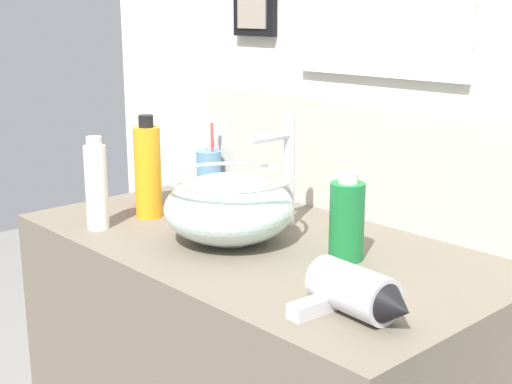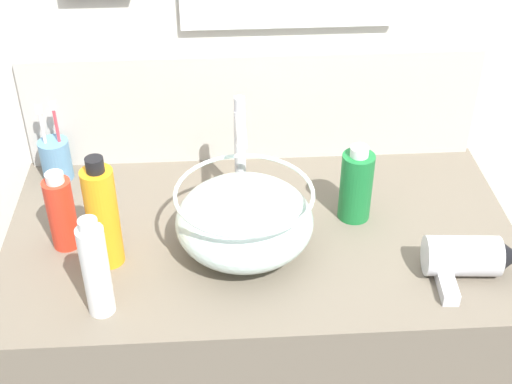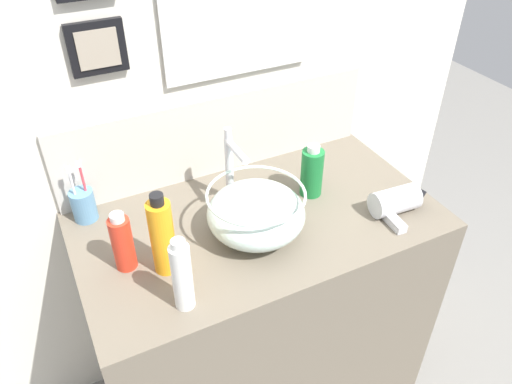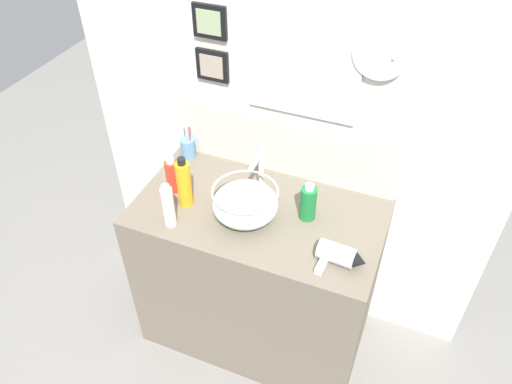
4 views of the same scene
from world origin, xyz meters
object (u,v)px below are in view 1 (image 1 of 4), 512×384
(hair_drier, at_px, (358,294))
(shampoo_bottle, at_px, (146,173))
(glass_bowl_sink, at_px, (229,207))
(spray_bottle, at_px, (347,220))
(toothbrush_cup, at_px, (209,167))
(faucet, at_px, (284,163))
(lotion_bottle, at_px, (96,185))
(soap_dispenser, at_px, (148,171))

(hair_drier, relative_size, shampoo_bottle, 1.10)
(glass_bowl_sink, height_order, spray_bottle, spray_bottle)
(toothbrush_cup, bearing_deg, shampoo_bottle, -77.12)
(faucet, relative_size, lotion_bottle, 1.21)
(toothbrush_cup, xyz_separation_m, soap_dispenser, (0.14, -0.29, 0.06))
(toothbrush_cup, distance_m, shampoo_bottle, 0.25)
(toothbrush_cup, height_order, lotion_bottle, lotion_bottle)
(soap_dispenser, bearing_deg, faucet, 33.60)
(spray_bottle, bearing_deg, soap_dispenser, -167.46)
(lotion_bottle, bearing_deg, glass_bowl_sink, 30.03)
(toothbrush_cup, height_order, soap_dispenser, soap_dispenser)
(hair_drier, bearing_deg, glass_bowl_sink, 167.17)
(glass_bowl_sink, xyz_separation_m, shampoo_bottle, (-0.35, 0.04, 0.01))
(faucet, distance_m, spray_bottle, 0.25)
(toothbrush_cup, height_order, shampoo_bottle, toothbrush_cup)
(hair_drier, relative_size, lotion_bottle, 0.92)
(shampoo_bottle, bearing_deg, hair_drier, -9.72)
(soap_dispenser, relative_size, lotion_bottle, 1.16)
(shampoo_bottle, distance_m, lotion_bottle, 0.21)
(faucet, xyz_separation_m, hair_drier, (0.41, -0.25, -0.10))
(toothbrush_cup, bearing_deg, glass_bowl_sink, -34.14)
(spray_bottle, height_order, lotion_bottle, lotion_bottle)
(glass_bowl_sink, height_order, toothbrush_cup, toothbrush_cup)
(hair_drier, distance_m, toothbrush_cup, 0.90)
(faucet, relative_size, toothbrush_cup, 1.28)
(glass_bowl_sink, bearing_deg, soap_dispenser, -176.30)
(hair_drier, bearing_deg, toothbrush_cup, 155.76)
(spray_bottle, height_order, soap_dispenser, soap_dispenser)
(spray_bottle, relative_size, soap_dispenser, 0.72)
(glass_bowl_sink, distance_m, soap_dispenser, 0.26)
(soap_dispenser, distance_m, lotion_bottle, 0.13)
(toothbrush_cup, bearing_deg, hair_drier, -24.24)
(faucet, bearing_deg, lotion_bottle, -130.25)
(lotion_bottle, bearing_deg, faucet, 49.75)
(hair_drier, distance_m, soap_dispenser, 0.68)
(hair_drier, bearing_deg, soap_dispenser, 173.47)
(toothbrush_cup, bearing_deg, lotion_bottle, -71.26)
(hair_drier, xyz_separation_m, toothbrush_cup, (-0.82, 0.37, 0.01))
(glass_bowl_sink, relative_size, hair_drier, 1.43)
(glass_bowl_sink, bearing_deg, shampoo_bottle, 174.04)
(lotion_bottle, bearing_deg, shampoo_bottle, 115.64)
(soap_dispenser, bearing_deg, hair_drier, -6.53)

